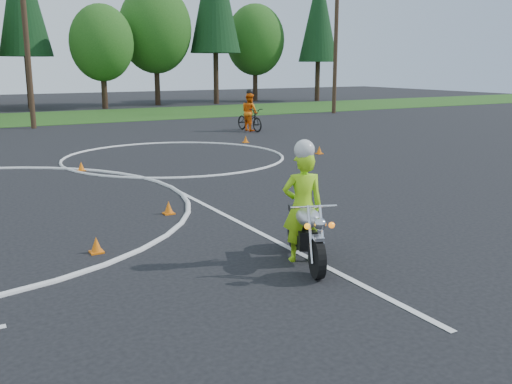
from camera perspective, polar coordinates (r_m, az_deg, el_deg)
course_markings at (r=16.42m, az=-22.69°, el=-0.13°), size 19.05×19.05×0.12m
primary_motorcycle at (r=9.81m, az=5.04°, el=-3.99°), size 1.05×2.11×1.15m
rider_primary_grp at (r=9.81m, az=4.69°, el=-1.14°), size 0.82×0.67×2.14m
rider_second_grp at (r=29.61m, az=-0.63°, el=7.59°), size 0.93×2.27×2.14m
traffic_cones at (r=15.68m, az=-16.01°, el=0.28°), size 19.23×12.17×0.30m
treeline at (r=48.51m, az=-12.47°, el=16.20°), size 38.20×8.10×14.52m
utility_poles at (r=33.00m, az=-22.06°, el=14.94°), size 41.60×1.12×10.00m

